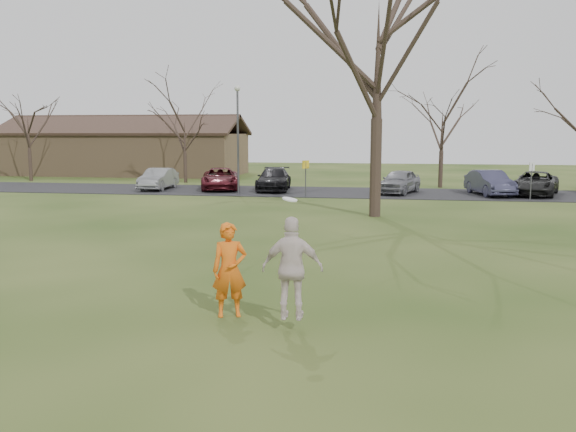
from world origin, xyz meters
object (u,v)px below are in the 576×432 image
(car_6, at_px, (535,183))
(catching_play, at_px, (293,268))
(building, at_px, (126,152))
(big_tree, at_px, (378,51))
(lamp_post, at_px, (238,126))
(player_defender, at_px, (230,270))
(car_3, at_px, (274,179))
(car_1, at_px, (158,179))
(car_2, at_px, (220,179))
(car_4, at_px, (399,181))
(car_5, at_px, (490,183))

(car_6, height_order, catching_play, catching_play)
(building, distance_m, big_tree, 32.23)
(catching_play, bearing_deg, lamp_post, 106.55)
(player_defender, xyz_separation_m, car_3, (-3.92, 25.15, -0.21))
(car_1, distance_m, lamp_post, 7.06)
(car_2, height_order, big_tree, big_tree)
(player_defender, height_order, car_6, player_defender)
(player_defender, height_order, building, building)
(car_3, distance_m, big_tree, 13.75)
(car_3, distance_m, car_6, 15.38)
(car_3, relative_size, lamp_post, 0.76)
(player_defender, relative_size, building, 0.09)
(car_1, height_order, lamp_post, lamp_post)
(car_1, distance_m, catching_play, 28.29)
(car_4, xyz_separation_m, big_tree, (-1.22, -9.84, 6.25))
(car_2, height_order, car_6, car_2)
(car_4, height_order, catching_play, catching_play)
(car_4, height_order, lamp_post, lamp_post)
(car_3, xyz_separation_m, car_4, (7.68, -0.56, 0.02))
(car_1, distance_m, car_4, 15.04)
(lamp_post, bearing_deg, car_6, 8.42)
(car_5, bearing_deg, player_defender, -123.30)
(lamp_post, xyz_separation_m, big_tree, (8.00, -7.50, 3.03))
(car_6, bearing_deg, car_1, -160.63)
(catching_play, bearing_deg, car_4, 84.60)
(lamp_post, bearing_deg, building, 132.09)
(car_5, height_order, car_6, car_5)
(car_1, distance_m, car_5, 20.17)
(car_4, distance_m, lamp_post, 10.04)
(car_2, xyz_separation_m, lamp_post, (1.91, -2.87, 3.25))
(big_tree, bearing_deg, car_3, 121.86)
(car_2, distance_m, car_4, 11.14)
(car_5, bearing_deg, catching_play, -119.94)
(car_6, height_order, lamp_post, lamp_post)
(building, bearing_deg, car_2, -46.24)
(car_3, bearing_deg, car_4, -9.51)
(car_2, relative_size, car_3, 1.03)
(lamp_post, bearing_deg, car_4, 14.21)
(car_5, bearing_deg, building, 141.49)
(car_2, distance_m, lamp_post, 4.74)
(player_defender, bearing_deg, catching_play, -46.60)
(car_4, bearing_deg, car_6, 20.43)
(big_tree, bearing_deg, lamp_post, 136.85)
(car_6, bearing_deg, big_tree, -112.77)
(car_3, height_order, car_6, car_3)
(player_defender, bearing_deg, car_5, 50.99)
(car_2, relative_size, car_6, 1.00)
(car_4, bearing_deg, car_3, -165.01)
(player_defender, height_order, catching_play, catching_play)
(car_6, relative_size, big_tree, 0.35)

